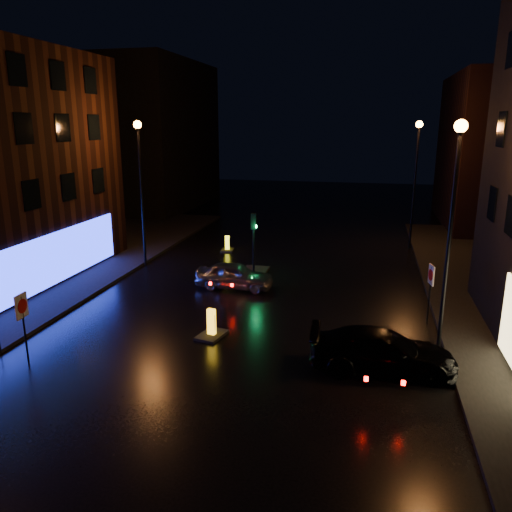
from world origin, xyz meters
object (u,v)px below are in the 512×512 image
(bollard_near, at_px, (212,330))
(silver_hatchback, at_px, (234,275))
(bollard_far, at_px, (227,247))
(road_sign_right, at_px, (431,280))
(traffic_signal, at_px, (254,265))
(dark_sedan, at_px, (382,351))
(road_sign_left, at_px, (22,312))

(bollard_near, bearing_deg, silver_hatchback, 109.78)
(bollard_far, relative_size, road_sign_right, 0.49)
(silver_hatchback, bearing_deg, bollard_near, -173.65)
(traffic_signal, bearing_deg, road_sign_right, -30.80)
(bollard_near, xyz_separation_m, road_sign_right, (8.54, 3.50, 1.64))
(dark_sedan, distance_m, bollard_far, 17.73)
(road_sign_left, bearing_deg, bollard_far, 78.62)
(dark_sedan, relative_size, bollard_near, 3.33)
(bollard_far, xyz_separation_m, road_sign_right, (11.74, -9.90, 1.67))
(dark_sedan, height_order, road_sign_left, road_sign_left)
(dark_sedan, bearing_deg, road_sign_right, -25.48)
(traffic_signal, relative_size, road_sign_right, 1.37)
(bollard_near, height_order, road_sign_left, road_sign_left)
(dark_sedan, bearing_deg, road_sign_left, 97.10)
(bollard_near, xyz_separation_m, road_sign_left, (-5.62, -3.67, 1.70))
(bollard_far, relative_size, road_sign_left, 0.48)
(bollard_near, distance_m, bollard_far, 13.77)
(bollard_near, distance_m, road_sign_right, 9.37)
(dark_sedan, relative_size, road_sign_left, 1.90)
(road_sign_right, bearing_deg, road_sign_left, 14.35)
(bollard_near, bearing_deg, road_sign_left, -133.71)
(bollard_far, bearing_deg, traffic_signal, -65.02)
(bollard_near, bearing_deg, road_sign_right, 35.40)
(silver_hatchback, relative_size, road_sign_right, 1.56)
(silver_hatchback, distance_m, road_sign_left, 10.95)
(dark_sedan, relative_size, bollard_far, 3.96)
(road_sign_left, bearing_deg, traffic_signal, 63.64)
(road_sign_left, bearing_deg, dark_sedan, 7.26)
(silver_hatchback, distance_m, bollard_near, 6.09)
(bollard_near, relative_size, road_sign_left, 0.57)
(traffic_signal, height_order, road_sign_left, traffic_signal)
(traffic_signal, distance_m, road_sign_right, 10.41)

